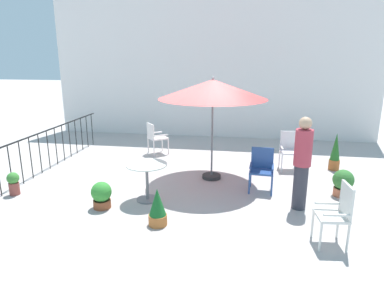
% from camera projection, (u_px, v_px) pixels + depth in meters
% --- Properties ---
extents(ground_plane, '(60.00, 60.00, 0.00)m').
position_uv_depth(ground_plane, '(189.00, 179.00, 7.97)').
color(ground_plane, '#B4A9A5').
extents(villa_facade, '(11.26, 0.30, 5.01)m').
position_uv_depth(villa_facade, '(212.00, 65.00, 11.68)').
color(villa_facade, silver).
rests_on(villa_facade, ground).
extents(terrace_railing, '(0.03, 5.72, 1.01)m').
position_uv_depth(terrace_railing, '(43.00, 145.00, 8.37)').
color(terrace_railing, black).
rests_on(terrace_railing, ground).
extents(patio_umbrella_0, '(2.46, 2.46, 2.38)m').
position_uv_depth(patio_umbrella_0, '(213.00, 90.00, 7.51)').
color(patio_umbrella_0, '#2D2D2D').
rests_on(patio_umbrella_0, ground).
extents(cafe_table_0, '(0.81, 0.81, 0.76)m').
position_uv_depth(cafe_table_0, '(147.00, 175.00, 6.69)').
color(cafe_table_0, white).
rests_on(cafe_table_0, ground).
extents(patio_chair_0, '(0.46, 0.50, 0.97)m').
position_uv_depth(patio_chair_0, '(289.00, 148.00, 8.57)').
color(patio_chair_0, silver).
rests_on(patio_chair_0, ground).
extents(patio_chair_1, '(0.68, 0.68, 0.93)m').
position_uv_depth(patio_chair_1, '(155.00, 136.00, 9.87)').
color(patio_chair_1, white).
rests_on(patio_chair_1, ground).
extents(patio_chair_2, '(0.47, 0.49, 0.99)m').
position_uv_depth(patio_chair_2, '(338.00, 211.00, 5.07)').
color(patio_chair_2, silver).
rests_on(patio_chair_2, ground).
extents(patio_chair_3, '(0.53, 0.49, 0.92)m').
position_uv_depth(patio_chair_3, '(262.00, 167.00, 7.21)').
color(patio_chair_3, '#2B4D8F').
rests_on(patio_chair_3, ground).
extents(potted_plant_0, '(0.32, 0.32, 0.67)m').
position_uv_depth(potted_plant_0, '(157.00, 208.00, 5.74)').
color(potted_plant_0, '#AE6530').
rests_on(potted_plant_0, ground).
extents(potted_plant_1, '(0.26, 0.26, 0.96)m').
position_uv_depth(potted_plant_1, '(335.00, 153.00, 8.52)').
color(potted_plant_1, '#A0592A').
rests_on(potted_plant_1, ground).
extents(potted_plant_2, '(0.39, 0.39, 0.52)m').
position_uv_depth(potted_plant_2, '(102.00, 195.00, 6.41)').
color(potted_plant_2, brown).
rests_on(potted_plant_2, ground).
extents(potted_plant_3, '(0.42, 0.42, 0.56)m').
position_uv_depth(potted_plant_3, '(343.00, 182.00, 6.96)').
color(potted_plant_3, '#C56D4A').
rests_on(potted_plant_3, ground).
extents(potted_plant_4, '(0.24, 0.24, 0.49)m').
position_uv_depth(potted_plant_4, '(14.00, 183.00, 7.02)').
color(potted_plant_4, brown).
rests_on(potted_plant_4, ground).
extents(standing_person, '(0.37, 0.37, 1.77)m').
position_uv_depth(standing_person, '(302.00, 162.00, 6.23)').
color(standing_person, '#33333D').
rests_on(standing_person, ground).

